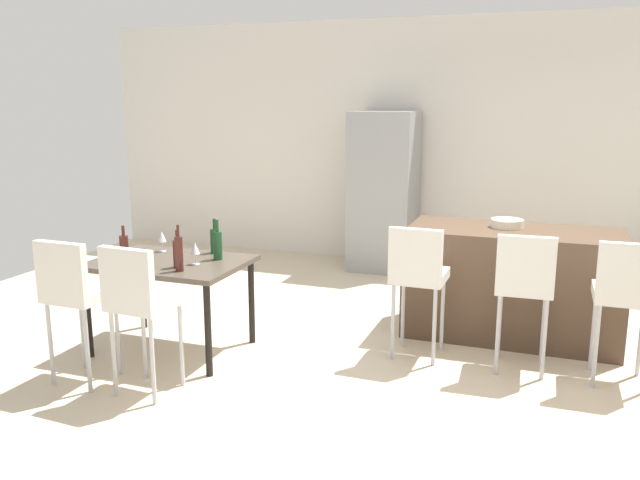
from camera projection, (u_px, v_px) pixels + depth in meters
ground_plane at (445, 360)px, 5.08m from camera, size 10.00×10.00×0.00m
back_wall at (494, 146)px, 7.53m from camera, size 10.00×0.12×2.90m
kitchen_island at (512, 283)px, 5.53m from camera, size 1.74×0.80×0.92m
bar_chair_left at (418, 271)px, 4.98m from camera, size 0.41×0.41×1.05m
bar_chair_middle at (524, 281)px, 4.71m from camera, size 0.42×0.42×1.05m
bar_chair_right at (625, 290)px, 4.49m from camera, size 0.41×0.41×1.05m
dining_table at (170, 270)px, 5.16m from camera, size 1.18×0.83×0.74m
dining_chair_near at (74, 289)px, 4.52m from camera, size 0.41×0.41×1.05m
dining_chair_far at (139, 297)px, 4.35m from camera, size 0.42×0.42×1.05m
wine_bottle_end at (178, 253)px, 4.91m from camera, size 0.07×0.07×0.29m
wine_bottle_near at (124, 249)px, 5.03m from camera, size 0.07×0.07×0.30m
wine_bottle_corner at (215, 240)px, 5.37m from camera, size 0.08×0.08×0.29m
wine_bottle_right at (179, 253)px, 4.80m from camera, size 0.06×0.06×0.35m
wine_bottle_left at (218, 245)px, 5.15m from camera, size 0.07×0.07×0.32m
wine_glass_middle at (162, 237)px, 5.41m from camera, size 0.07×0.07×0.17m
wine_glass_far at (195, 249)px, 4.99m from camera, size 0.07×0.07×0.17m
refrigerator at (384, 191)px, 7.64m from camera, size 0.72×0.68×1.84m
fruit_bowl at (507, 223)px, 5.51m from camera, size 0.27×0.27×0.07m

